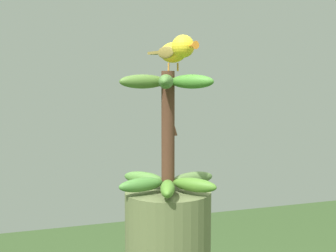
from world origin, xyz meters
TOP-DOWN VIEW (x-y plane):
  - banana_bunch at (-0.00, 0.00)m, footprint 0.30×0.30m
  - perched_bird at (-0.00, 0.03)m, footprint 0.22×0.09m

SIDE VIEW (x-z plane):
  - banana_bunch at x=0.00m, z-range 1.37..1.71m
  - perched_bird at x=0.00m, z-range 1.72..1.81m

